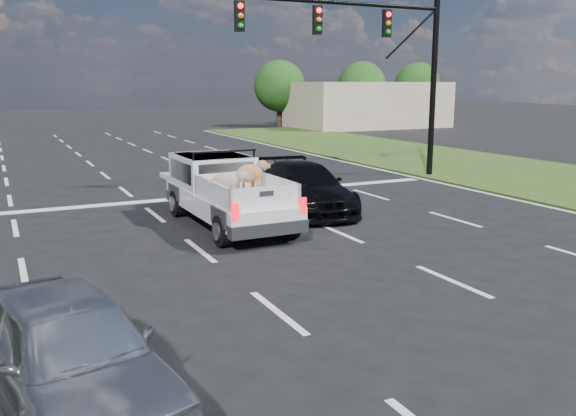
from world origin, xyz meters
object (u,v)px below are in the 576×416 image
(traffic_signal, at_px, (381,49))
(pickup_truck, at_px, (225,191))
(silver_sedan, at_px, (69,351))
(black_coupe, at_px, (304,187))

(traffic_signal, xyz_separation_m, pickup_truck, (-7.59, -4.41, -3.85))
(pickup_truck, bearing_deg, traffic_signal, 29.61)
(traffic_signal, xyz_separation_m, silver_sedan, (-12.20, -12.10, -4.06))
(silver_sedan, bearing_deg, traffic_signal, 33.31)
(traffic_signal, bearing_deg, black_coupe, -143.13)
(traffic_signal, xyz_separation_m, black_coupe, (-5.00, -3.75, -4.06))
(black_coupe, bearing_deg, silver_sedan, -123.46)
(silver_sedan, relative_size, black_coupe, 0.86)
(silver_sedan, bearing_deg, black_coupe, 37.78)
(pickup_truck, distance_m, silver_sedan, 8.97)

